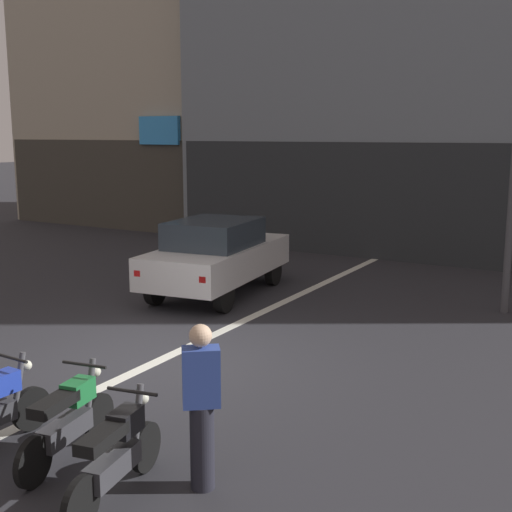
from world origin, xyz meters
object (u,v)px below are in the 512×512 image
motorcycle_black_row_right_mid (116,454)px  person_by_motorcycles (202,406)px  motorcycle_green_row_centre (68,419)px  car_white_crossing_near (217,254)px

motorcycle_black_row_right_mid → person_by_motorcycles: (0.60, 0.57, 0.40)m
motorcycle_green_row_centre → person_by_motorcycles: 1.62m
car_white_crossing_near → motorcycle_black_row_right_mid: car_white_crossing_near is taller
motorcycle_black_row_right_mid → person_by_motorcycles: person_by_motorcycles is taller
car_white_crossing_near → motorcycle_black_row_right_mid: 8.16m
motorcycle_black_row_right_mid → motorcycle_green_row_centre: bearing=161.0°
car_white_crossing_near → person_by_motorcycles: person_by_motorcycles is taller
car_white_crossing_near → person_by_motorcycles: size_ratio=2.56×
car_white_crossing_near → motorcycle_green_row_centre: 7.47m
motorcycle_green_row_centre → person_by_motorcycles: bearing=8.6°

